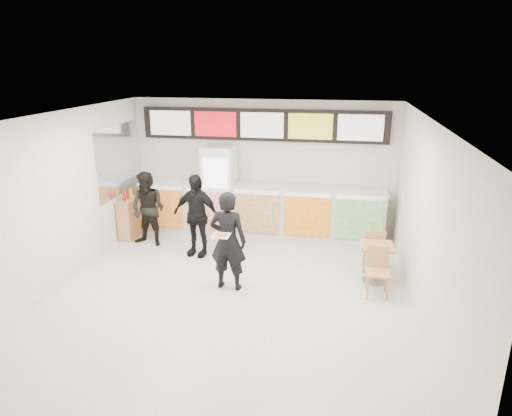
% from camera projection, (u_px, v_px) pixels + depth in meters
% --- Properties ---
extents(floor, '(7.00, 7.00, 0.00)m').
position_uv_depth(floor, '(227.00, 299.00, 7.63)').
color(floor, beige).
rests_on(floor, ground).
extents(ceiling, '(7.00, 7.00, 0.00)m').
position_uv_depth(ceiling, '(223.00, 118.00, 6.71)').
color(ceiling, white).
rests_on(ceiling, wall_back).
extents(wall_back, '(6.00, 0.00, 6.00)m').
position_uv_depth(wall_back, '(263.00, 166.00, 10.45)').
color(wall_back, silver).
rests_on(wall_back, floor).
extents(wall_left, '(0.00, 7.00, 7.00)m').
position_uv_depth(wall_left, '(53.00, 204.00, 7.69)').
color(wall_left, silver).
rests_on(wall_left, floor).
extents(wall_right, '(0.00, 7.00, 7.00)m').
position_uv_depth(wall_right, '(425.00, 226.00, 6.65)').
color(wall_right, silver).
rests_on(wall_right, floor).
extents(service_counter, '(5.56, 0.77, 1.14)m').
position_uv_depth(service_counter, '(260.00, 210.00, 10.35)').
color(service_counter, silver).
rests_on(service_counter, floor).
extents(menu_board, '(5.50, 0.14, 0.70)m').
position_uv_depth(menu_board, '(262.00, 125.00, 10.07)').
color(menu_board, black).
rests_on(menu_board, wall_back).
extents(drinks_fridge, '(0.70, 0.67, 2.00)m').
position_uv_depth(drinks_fridge, '(220.00, 190.00, 10.40)').
color(drinks_fridge, white).
rests_on(drinks_fridge, floor).
extents(mirror_panel, '(0.01, 2.00, 1.50)m').
position_uv_depth(mirror_panel, '(119.00, 160.00, 9.91)').
color(mirror_panel, '#B2B7BF').
rests_on(mirror_panel, wall_left).
extents(customer_main, '(0.67, 0.46, 1.76)m').
position_uv_depth(customer_main, '(228.00, 241.00, 7.76)').
color(customer_main, black).
rests_on(customer_main, floor).
extents(customer_left, '(0.88, 0.74, 1.61)m').
position_uv_depth(customer_left, '(148.00, 209.00, 9.65)').
color(customer_left, black).
rests_on(customer_left, floor).
extents(customer_mid, '(1.05, 0.58, 1.69)m').
position_uv_depth(customer_mid, '(196.00, 215.00, 9.14)').
color(customer_mid, black).
rests_on(customer_mid, floor).
extents(pizza_slice, '(0.36, 0.36, 0.02)m').
position_uv_depth(pizza_slice, '(221.00, 235.00, 7.25)').
color(pizza_slice, beige).
rests_on(pizza_slice, customer_main).
extents(cafe_table, '(0.57, 1.44, 0.84)m').
position_uv_depth(cafe_table, '(376.00, 256.00, 8.09)').
color(cafe_table, tan).
rests_on(cafe_table, floor).
extents(condiment_ledge, '(0.33, 0.81, 1.08)m').
position_uv_depth(condiment_ledge, '(131.00, 217.00, 10.22)').
color(condiment_ledge, tan).
rests_on(condiment_ledge, floor).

